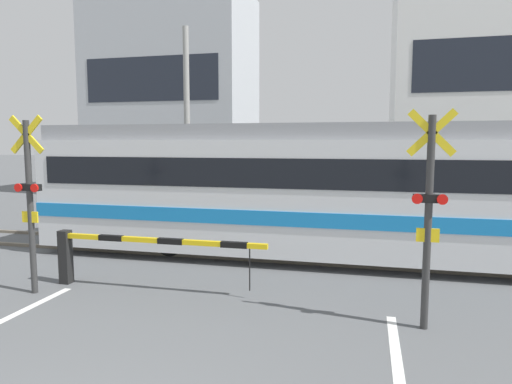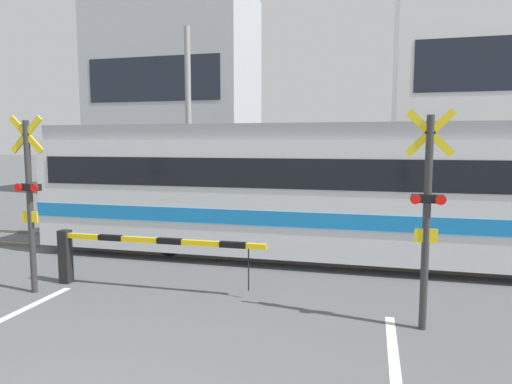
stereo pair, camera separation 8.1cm
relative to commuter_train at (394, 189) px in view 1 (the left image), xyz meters
The scene contains 11 objects.
rail_track_near 3.59m from the commuter_train, 166.97° to the right, with size 50.00×0.10×0.08m.
rail_track_far 3.59m from the commuter_train, 166.97° to the left, with size 50.00×0.10×0.08m.
commuter_train is the anchor object (origin of this frame).
crossing_barrier_near 6.13m from the commuter_train, 148.20° to the right, with size 4.14×0.20×1.05m.
crossing_barrier_far 3.23m from the commuter_train, 109.88° to the left, with size 4.14×0.20×1.05m.
crossing_signal_left 7.53m from the commuter_train, 149.37° to the right, with size 0.68×0.15×3.23m.
crossing_signal_right 3.85m from the commuter_train, 85.84° to the right, with size 0.68×0.15×3.23m.
pedestrian 5.65m from the commuter_train, 110.10° to the left, with size 0.38×0.22×1.66m.
building_left_of_street 16.35m from the commuter_train, 131.65° to the left, with size 7.98×5.31×10.38m.
building_right_of_street 13.21m from the commuter_train, 69.82° to the left, with size 7.91×5.31×10.57m.
utility_pole_streetside 9.20m from the commuter_train, 143.23° to the left, with size 0.22×0.22×6.98m.
Camera 1 is at (2.51, -2.43, 2.76)m, focal length 32.00 mm.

